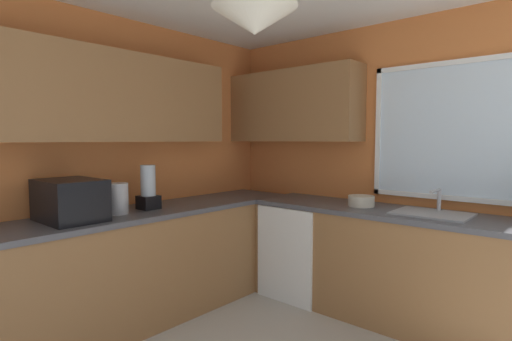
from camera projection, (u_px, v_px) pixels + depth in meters
room_shell at (223, 95)px, 2.93m from camera, size 3.58×3.87×2.55m
counter_run_left at (117, 271)px, 3.07m from camera, size 0.65×3.48×0.90m
counter_run_back at (405, 267)px, 3.17m from camera, size 2.67×0.65×0.90m
dishwasher at (302, 249)px, 3.79m from camera, size 0.60×0.60×0.86m
microwave at (70, 200)px, 2.77m from camera, size 0.48×0.36×0.29m
kettle at (118, 199)px, 3.03m from camera, size 0.15×0.15×0.24m
sink_assembly at (432, 213)px, 3.01m from camera, size 0.53×0.40×0.19m
bowl at (361, 201)px, 3.39m from camera, size 0.22×0.22×0.09m
blender_appliance at (148, 189)px, 3.24m from camera, size 0.15×0.15×0.36m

